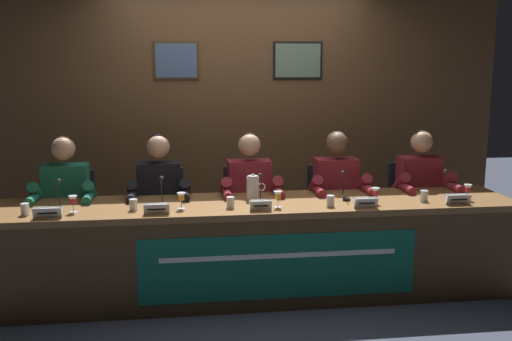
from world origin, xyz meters
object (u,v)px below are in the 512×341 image
object	(u,v)px
panelist_center	(250,195)
panelist_right	(338,192)
water_cup_left	(133,205)
water_cup_right	(330,202)
chair_far_right	(412,215)
nameplate_center	(260,205)
juice_glass_right	(375,193)
chair_right	(331,218)
chair_far_left	(71,227)
water_cup_far_left	(25,210)
nameplate_far_left	(48,213)
microphone_far_left	(58,200)
juice_glass_far_right	(468,189)
water_cup_far_right	(424,196)
panelist_left	(159,198)
chair_center	(248,221)
nameplate_left	(157,209)
juice_glass_left	(181,198)
juice_glass_far_left	(73,201)
nameplate_far_right	(458,199)
microphone_left	(162,197)
juice_glass_center	(278,196)
microphone_right	(345,190)
microphone_center	(262,193)
microphone_far_right	(449,188)
panelist_far_left	(65,200)
nameplate_right	(366,203)
panelist_far_right	(422,190)
chair_left	(161,224)
conference_table	(258,235)
water_pitcher_central	(253,188)

from	to	relation	value
panelist_center	panelist_right	distance (m)	0.75
water_cup_left	water_cup_right	bearing A→B (deg)	-2.84
panelist_right	chair_far_right	distance (m)	0.83
nameplate_center	juice_glass_right	world-z (taller)	juice_glass_right
panelist_center	chair_right	world-z (taller)	panelist_center
chair_far_left	chair_right	bearing A→B (deg)	0.00
water_cup_far_left	nameplate_center	size ratio (longest dim) A/B	0.53
nameplate_far_left	microphone_far_left	bearing A→B (deg)	84.28
juice_glass_far_right	water_cup_far_right	bearing A→B (deg)	179.79
panelist_left	chair_far_left	bearing A→B (deg)	165.13
chair_right	panelist_right	world-z (taller)	panelist_right
chair_center	chair_far_left	bearing A→B (deg)	180.00
juice_glass_right	water_cup_right	size ratio (longest dim) A/B	1.46
nameplate_left	juice_glass_left	distance (m)	0.22
juice_glass_far_left	nameplate_far_right	size ratio (longest dim) A/B	0.65
nameplate_far_left	chair_right	distance (m)	2.44
panelist_left	juice_glass_left	bearing A→B (deg)	-70.63
juice_glass_left	chair_center	distance (m)	0.99
microphone_far_left	juice_glass_right	world-z (taller)	microphone_far_left
water_cup_far_left	panelist_right	xyz separation A→B (m)	(2.44, 0.54, -0.06)
microphone_far_left	nameplate_far_right	size ratio (longest dim) A/B	1.13
nameplate_far_left	juice_glass_far_left	world-z (taller)	juice_glass_far_left
microphone_left	microphone_far_left	bearing A→B (deg)	-179.86
water_cup_far_right	juice_glass_left	bearing A→B (deg)	-179.99
juice_glass_center	microphone_right	bearing A→B (deg)	17.86
water_cup_left	microphone_center	bearing A→B (deg)	7.12
juice_glass_center	microphone_far_right	distance (m)	1.42
panelist_far_left	microphone_right	world-z (taller)	panelist_far_left
panelist_center	chair_right	size ratio (longest dim) A/B	1.36
panelist_far_left	nameplate_center	xyz separation A→B (m)	(1.51, -0.63, 0.07)
panelist_right	nameplate_right	world-z (taller)	panelist_right
panelist_far_left	panelist_left	size ratio (longest dim) A/B	1.00
microphone_right	panelist_far_right	world-z (taller)	panelist_far_right
juice_glass_center	water_cup_far_right	size ratio (longest dim) A/B	1.46
chair_left	conference_table	bearing A→B (deg)	-41.84
chair_far_left	water_cup_right	bearing A→B (deg)	-20.70
chair_right	chair_far_right	xyz separation A→B (m)	(0.75, 0.00, 0.00)
nameplate_left	juice_glass_left	xyz separation A→B (m)	(0.18, 0.13, 0.05)
chair_left	water_pitcher_central	size ratio (longest dim) A/B	4.36
water_cup_left	microphone_far_right	world-z (taller)	microphone_far_right
nameplate_center	water_pitcher_central	bearing A→B (deg)	91.71
microphone_left	chair_center	xyz separation A→B (m)	(0.72, 0.60, -0.38)
nameplate_center	panelist_far_right	xyz separation A→B (m)	(1.51, 0.63, -0.07)
microphone_far_left	water_cup_right	size ratio (longest dim) A/B	2.54
panelist_far_left	nameplate_far_right	world-z (taller)	panelist_far_left
juice_glass_center	chair_far_left	bearing A→B (deg)	155.49
chair_left	panelist_left	xyz separation A→B (m)	(-0.00, -0.20, 0.28)
microphone_left	panelist_far_left	bearing A→B (deg)	152.89
microphone_left	panelist_far_right	xyz separation A→B (m)	(2.23, 0.40, -0.10)
chair_center	water_cup_right	size ratio (longest dim) A/B	10.76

